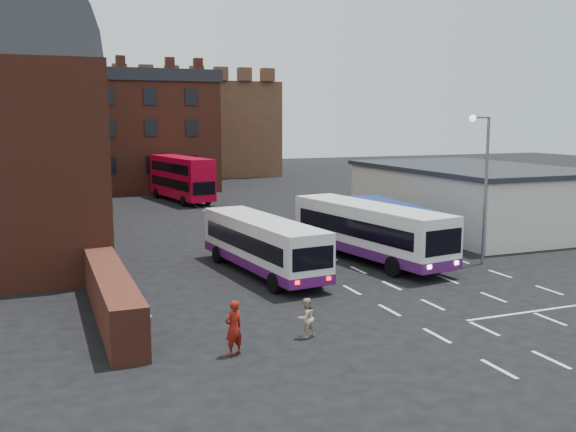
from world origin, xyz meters
name	(u,v)px	position (x,y,z in m)	size (l,w,h in m)	color
ground	(379,305)	(0.00, 0.00, 0.00)	(180.00, 180.00, 0.00)	black
forecourt_wall	(112,296)	(-10.20, 2.00, 0.90)	(1.20, 10.00, 1.80)	#602B1E
cream_building	(470,196)	(15.00, 14.00, 2.16)	(10.40, 16.40, 4.25)	beige
brick_terrace	(103,138)	(-6.00, 46.00, 5.50)	(22.00, 10.00, 11.00)	brown
castle_keep	(179,129)	(6.00, 66.00, 6.00)	(22.00, 22.00, 12.00)	brown
bus_white_outbound	(262,241)	(-2.61, 6.75, 1.57)	(3.27, 9.92, 2.66)	silver
bus_white_inbound	(369,228)	(3.56, 7.40, 1.75)	(4.17, 11.09, 2.96)	white
bus_blue	(396,225)	(6.00, 8.76, 1.55)	(3.04, 9.81, 2.63)	navy
bus_red_double	(181,178)	(-0.42, 35.09, 2.14)	(3.92, 10.29, 4.02)	#B90221
street_lamp	(483,176)	(8.35, 4.41, 4.58)	(1.50, 0.60, 7.59)	slate
pedestrian_red	(234,328)	(-7.04, -3.16, 0.89)	(0.65, 0.43, 1.79)	maroon
pedestrian_beige	(306,318)	(-4.27, -2.48, 0.69)	(0.67, 0.52, 1.38)	#C7B596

